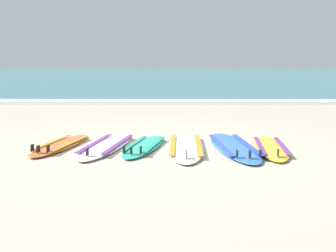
# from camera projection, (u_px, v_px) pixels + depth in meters

# --- Properties ---
(ground_plane) EXTENTS (80.00, 80.00, 0.00)m
(ground_plane) POSITION_uv_depth(u_px,v_px,m) (153.00, 148.00, 6.99)
(ground_plane) COLOR #C1B599
(sea) EXTENTS (80.00, 60.00, 0.10)m
(sea) POSITION_uv_depth(u_px,v_px,m) (169.00, 74.00, 43.31)
(sea) COLOR teal
(sea) RESTS_ON ground
(wave_foam_strip) EXTENTS (80.00, 0.99, 0.11)m
(wave_foam_strip) POSITION_uv_depth(u_px,v_px,m) (163.00, 102.00, 14.17)
(wave_foam_strip) COLOR white
(wave_foam_strip) RESTS_ON ground
(surfboard_0) EXTENTS (0.87, 2.02, 0.18)m
(surfboard_0) POSITION_uv_depth(u_px,v_px,m) (61.00, 145.00, 7.05)
(surfboard_0) COLOR orange
(surfboard_0) RESTS_ON ground
(surfboard_1) EXTENTS (0.95, 2.39, 0.18)m
(surfboard_1) POSITION_uv_depth(u_px,v_px,m) (107.00, 145.00, 7.00)
(surfboard_1) COLOR white
(surfboard_1) RESTS_ON ground
(surfboard_2) EXTENTS (0.87, 2.01, 0.18)m
(surfboard_2) POSITION_uv_depth(u_px,v_px,m) (144.00, 146.00, 6.95)
(surfboard_2) COLOR #2DB793
(surfboard_2) RESTS_ON ground
(surfboard_3) EXTENTS (0.66, 2.44, 0.18)m
(surfboard_3) POSITION_uv_depth(u_px,v_px,m) (186.00, 147.00, 6.90)
(surfboard_3) COLOR silver
(surfboard_3) RESTS_ON ground
(surfboard_4) EXTENTS (0.86, 2.56, 0.18)m
(surfboard_4) POSITION_uv_depth(u_px,v_px,m) (234.00, 146.00, 6.91)
(surfboard_4) COLOR #3875CC
(surfboard_4) RESTS_ON ground
(surfboard_5) EXTENTS (0.71, 2.07, 0.18)m
(surfboard_5) POSITION_uv_depth(u_px,v_px,m) (271.00, 148.00, 6.83)
(surfboard_5) COLOR yellow
(surfboard_5) RESTS_ON ground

